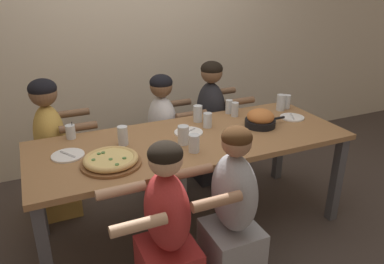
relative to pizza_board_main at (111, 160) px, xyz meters
The scene contains 23 objects.
ground_plane 1.03m from the pizza_board_main, 14.95° to the left, with size 18.00×18.00×0.00m, color #423833.
restaurant_back_panel 1.88m from the pizza_board_main, 68.25° to the left, with size 10.00×0.06×3.20m, color beige.
dining_table 0.66m from the pizza_board_main, 14.95° to the left, with size 2.30×0.88×0.77m.
pizza_board_main is the anchor object (origin of this frame).
skillet_bowl 1.23m from the pizza_board_main, ahead, with size 0.35×0.24×0.14m.
empty_plate_a 0.70m from the pizza_board_main, 22.59° to the left, with size 0.22×0.22×0.02m.
empty_plate_b 1.58m from the pizza_board_main, ahead, with size 0.20×0.20×0.02m.
empty_plate_c 0.33m from the pizza_board_main, 134.99° to the left, with size 0.21×0.21×0.02m.
cocktail_glass_blue 0.56m from the pizza_board_main, 107.98° to the left, with size 0.07×0.07×0.13m.
drinking_glass_a 1.26m from the pizza_board_main, 25.03° to the left, with size 0.06×0.06×0.12m.
drinking_glass_b 0.31m from the pizza_board_main, 61.22° to the left, with size 0.07×0.07×0.14m.
drinking_glass_c 1.65m from the pizza_board_main, 14.66° to the left, with size 0.07×0.07×0.14m.
drinking_glass_d 0.89m from the pizza_board_main, 21.06° to the left, with size 0.07×0.07×0.12m.
drinking_glass_e 0.55m from the pizza_board_main, 11.06° to the left, with size 0.08×0.08×0.13m.
drinking_glass_f 1.23m from the pizza_board_main, 21.27° to the left, with size 0.06×0.06×0.12m.
drinking_glass_g 1.73m from the pizza_board_main, 14.61° to the left, with size 0.06×0.06×0.12m.
drinking_glass_h 0.55m from the pizza_board_main, ahead, with size 0.07×0.07×0.12m.
drinking_glass_i 0.94m from the pizza_board_main, 29.63° to the left, with size 0.07×0.07×0.13m.
diner_far_midright 1.42m from the pizza_board_main, 36.36° to the left, with size 0.51×0.40×1.16m.
diner_near_center 0.83m from the pizza_board_main, 39.12° to the right, with size 0.51×0.40×1.10m.
diner_far_left 0.92m from the pizza_board_main, 110.20° to the left, with size 0.51×0.40×1.15m.
diner_far_center 1.09m from the pizza_board_main, 52.25° to the left, with size 0.51×0.40×1.09m.
diner_near_midleft 0.60m from the pizza_board_main, 69.66° to the right, with size 0.51×0.40×1.09m.
Camera 1 is at (-1.02, -2.28, 1.86)m, focal length 35.00 mm.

